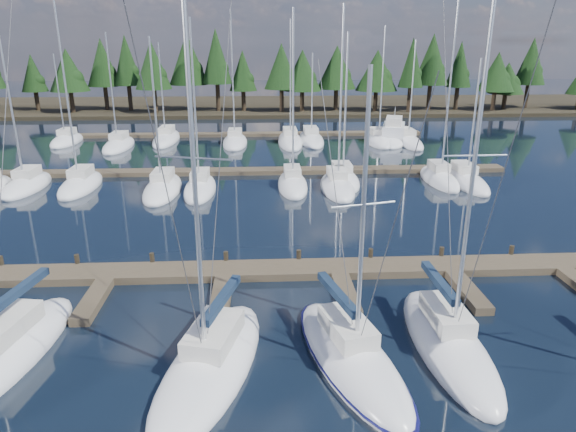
{
  "coord_description": "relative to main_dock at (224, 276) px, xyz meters",
  "views": [
    {
      "loc": [
        2.04,
        -6.95,
        11.79
      ],
      "look_at": [
        3.56,
        22.0,
        1.86
      ],
      "focal_mm": 32.0,
      "sensor_mm": 36.0,
      "label": 1
    }
  ],
  "objects": [
    {
      "name": "ground",
      "position": [
        0.0,
        12.64,
        -0.2
      ],
      "size": [
        260.0,
        260.0,
        0.0
      ],
      "primitive_type": "plane",
      "color": "black",
      "rests_on": "ground"
    },
    {
      "name": "far_shore",
      "position": [
        0.0,
        72.64,
        0.1
      ],
      "size": [
        220.0,
        30.0,
        0.6
      ],
      "primitive_type": "cube",
      "color": "black",
      "rests_on": "ground"
    },
    {
      "name": "main_dock",
      "position": [
        0.0,
        0.0,
        0.0
      ],
      "size": [
        44.0,
        6.13,
        0.9
      ],
      "color": "brown",
      "rests_on": "ground"
    },
    {
      "name": "back_docks",
      "position": [
        0.0,
        32.23,
        -0.0
      ],
      "size": [
        50.0,
        21.8,
        0.4
      ],
      "color": "brown",
      "rests_on": "ground"
    },
    {
      "name": "front_sailboat_2",
      "position": [
        -8.09,
        -6.77,
        0.09
      ],
      "size": [
        4.22,
        9.71,
        14.64
      ],
      "color": "white",
      "rests_on": "ground"
    },
    {
      "name": "front_sailboat_3",
      "position": [
        0.01,
        -7.78,
        0.09
      ],
      "size": [
        5.13,
        9.51,
        15.04
      ],
      "color": "white",
      "rests_on": "ground"
    },
    {
      "name": "front_sailboat_4",
      "position": [
        5.34,
        -7.53,
        0.07
      ],
      "size": [
        4.88,
        9.42,
        11.91
      ],
      "color": "white",
      "rests_on": "ground"
    },
    {
      "name": "front_sailboat_5",
      "position": [
        9.4,
        -6.79,
        0.1
      ],
      "size": [
        2.69,
        8.9,
        14.6
      ],
      "color": "white",
      "rests_on": "ground"
    },
    {
      "name": "back_sailboat_rows",
      "position": [
        0.33,
        27.97,
        0.06
      ],
      "size": [
        44.1,
        32.63,
        16.88
      ],
      "color": "white",
      "rests_on": "ground"
    },
    {
      "name": "motor_yacht_right",
      "position": [
        18.22,
        37.6,
        0.34
      ],
      "size": [
        6.05,
        10.63,
        5.06
      ],
      "color": "white",
      "rests_on": "ground"
    },
    {
      "name": "tree_line",
      "position": [
        -1.3,
        62.87,
        7.29
      ],
      "size": [
        185.96,
        11.58,
        13.13
      ],
      "color": "black",
      "rests_on": "far_shore"
    }
  ]
}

